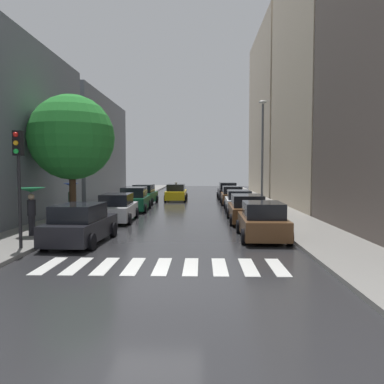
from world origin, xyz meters
The scene contains 22 objects.
ground_plane centered at (0.00, 24.00, -0.02)m, with size 28.00×72.00×0.04m, color #29292C.
sidewalk_left centered at (-6.50, 24.00, 0.07)m, with size 3.00×72.00×0.15m, color gray.
sidewalk_right centered at (6.50, 24.00, 0.07)m, with size 3.00×72.00×0.15m, color gray.
crosswalk_stripes centered at (0.00, 1.75, 0.01)m, with size 7.65×2.20×0.01m.
building_left_mid centered at (-11.00, 28.07, 5.04)m, with size 6.00×16.09×10.09m, color slate.
building_right_mid centered at (11.00, 20.67, 11.09)m, with size 6.00×13.79×22.19m, color #B2A38C.
building_right_far centered at (11.00, 36.75, 9.82)m, with size 6.00×16.72×19.63m, color #B2A38C.
parked_car_left_nearest centered at (-3.78, 5.53, 0.76)m, with size 2.24×4.53×1.63m.
parked_car_left_second centered at (-3.72, 12.12, 0.77)m, with size 2.14×4.60×1.63m.
parked_car_left_third centered at (-3.71, 17.80, 0.82)m, with size 2.19×4.65×1.75m.
parked_car_left_fourth centered at (-3.87, 23.53, 0.80)m, with size 2.15×4.26×1.71m.
parked_car_right_nearest centered at (3.91, 6.69, 0.76)m, with size 2.13×4.20×1.62m.
parked_car_right_second centered at (3.84, 11.95, 0.75)m, with size 2.20×4.71×1.59m.
parked_car_right_third centered at (3.94, 17.82, 0.72)m, with size 2.15×4.73×1.53m.
parked_car_right_fourth centered at (3.88, 23.28, 0.75)m, with size 2.06×4.34×1.59m.
parked_car_right_fifth centered at (3.88, 29.16, 0.79)m, with size 2.09×4.22×1.70m.
taxi_midroad centered at (-1.26, 26.93, 0.76)m, with size 2.09×4.60×1.81m.
pedestrian_foreground centered at (-6.23, 6.41, 1.74)m, with size 1.17×1.17×2.10m.
pedestrian_by_kerb centered at (-6.77, 13.07, 1.59)m, with size 0.91×0.91×2.06m.
street_tree_left centered at (-5.82, 10.57, 4.77)m, with size 4.60×4.60×6.93m.
traffic_light_left_corner centered at (-5.45, 3.72, 3.29)m, with size 0.30×0.42×4.30m.
lamp_post_right centered at (5.55, 17.28, 4.58)m, with size 0.60×0.28×7.77m.
Camera 1 is at (1.24, -10.00, 3.05)m, focal length 35.62 mm.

